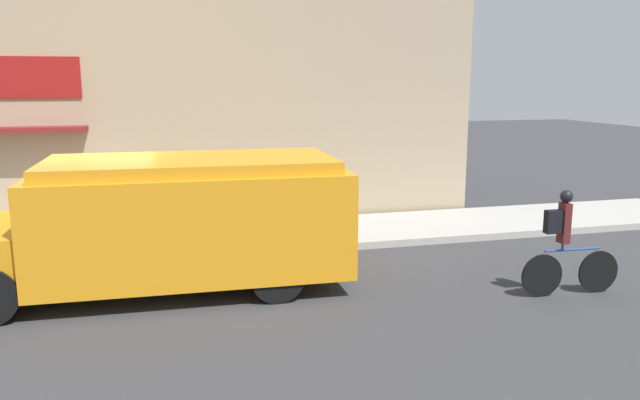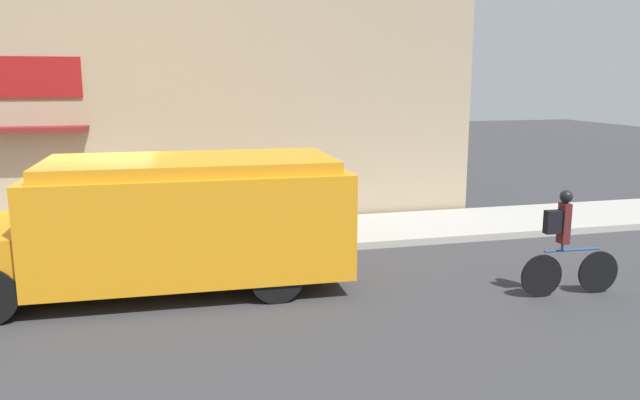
{
  "view_description": "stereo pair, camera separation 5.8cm",
  "coord_description": "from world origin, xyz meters",
  "views": [
    {
      "loc": [
        1.29,
        -11.45,
        3.36
      ],
      "look_at": [
        4.26,
        -0.2,
        1.1
      ],
      "focal_mm": 35.0,
      "sensor_mm": 36.0,
      "label": 1
    },
    {
      "loc": [
        1.34,
        -11.46,
        3.36
      ],
      "look_at": [
        4.26,
        -0.2,
        1.1
      ],
      "focal_mm": 35.0,
      "sensor_mm": 36.0,
      "label": 2
    }
  ],
  "objects": [
    {
      "name": "school_bus",
      "position": [
        1.36,
        -1.43,
        1.11
      ],
      "size": [
        6.59,
        2.89,
        2.13
      ],
      "rotation": [
        0.0,
        0.0,
        -0.03
      ],
      "color": "orange",
      "rests_on": "ground_plane"
    },
    {
      "name": "storefront",
      "position": [
        -0.03,
        2.74,
        2.97
      ],
      "size": [
        17.66,
        0.73,
        5.95
      ],
      "color": "tan",
      "rests_on": "ground_plane"
    },
    {
      "name": "cyclist",
      "position": [
        7.4,
        -3.33,
        0.8
      ],
      "size": [
        1.67,
        0.21,
        1.69
      ],
      "rotation": [
        0.0,
        0.0,
        -0.05
      ],
      "color": "black",
      "rests_on": "ground_plane"
    },
    {
      "name": "trash_bin",
      "position": [
        1.11,
        2.11,
        0.56
      ],
      "size": [
        0.56,
        0.56,
        0.82
      ],
      "color": "#38383D",
      "rests_on": "sidewalk"
    },
    {
      "name": "sidewalk",
      "position": [
        0.0,
        1.27,
        0.07
      ],
      "size": [
        28.0,
        2.55,
        0.15
      ],
      "color": "#ADAAA3",
      "rests_on": "ground_plane"
    },
    {
      "name": "ground_plane",
      "position": [
        0.0,
        0.0,
        0.0
      ],
      "size": [
        70.0,
        70.0,
        0.0
      ],
      "primitive_type": "plane",
      "color": "#38383A"
    }
  ]
}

